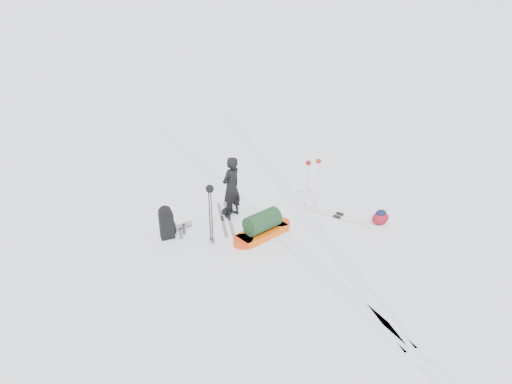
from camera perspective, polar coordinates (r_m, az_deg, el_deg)
ground at (r=12.69m, az=1.43°, el=-3.89°), size 200.00×200.00×0.00m
snow_hill_backdrop at (r=138.06m, az=9.00°, el=-6.53°), size 359.50×192.00×162.45m
ski_tracks at (r=13.60m, az=2.10°, el=-1.60°), size 3.38×17.97×0.01m
skier at (r=12.75m, az=-2.84°, el=0.53°), size 0.72×0.63×1.67m
pulk_sled at (r=12.15m, az=0.73°, el=-4.02°), size 1.77×0.94×0.65m
expedition_rucksack at (r=12.24m, az=-9.97°, el=-3.49°), size 0.88×0.50×0.84m
ski_poles_black at (r=11.40m, az=-5.28°, el=-0.47°), size 0.19×0.23×1.56m
ski_poles_silver at (r=13.19m, az=6.55°, el=2.81°), size 0.44×0.16×1.37m
touring_skis_grey at (r=12.99m, az=-3.49°, el=-3.07°), size 0.71×1.81×0.07m
touring_skis_white at (r=13.25m, az=9.39°, el=-2.75°), size 1.25×1.73×0.07m
rope_coil at (r=12.31m, az=0.85°, el=-4.77°), size 0.54×0.54×0.06m
small_daypack at (r=13.08m, az=14.04°, el=-2.80°), size 0.57×0.54×0.39m
thermos_pair at (r=12.32m, az=-8.40°, el=-4.47°), size 0.22×0.26×0.30m
stuff_sack at (r=13.17m, az=-3.30°, el=-2.19°), size 0.38×0.34×0.20m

